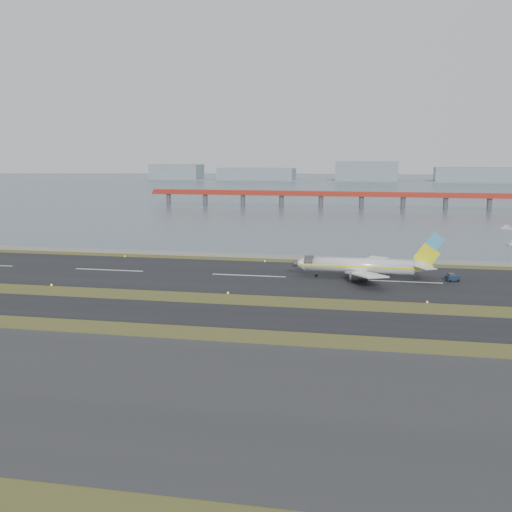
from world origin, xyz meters
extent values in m
plane|color=#384B1B|center=(0.00, 0.00, 0.00)|extent=(1000.00, 1000.00, 0.00)
cube|color=#2C2C2E|center=(0.00, -55.00, 0.05)|extent=(1000.00, 50.00, 0.10)
cube|color=black|center=(0.00, -12.00, 0.05)|extent=(1000.00, 18.00, 0.10)
cube|color=black|center=(0.00, 30.00, 0.05)|extent=(1000.00, 45.00, 0.10)
cube|color=gray|center=(0.00, 60.00, 0.50)|extent=(1000.00, 2.50, 1.00)
cube|color=#485967|center=(0.00, 460.00, 0.00)|extent=(1400.00, 800.00, 1.30)
cube|color=#A62B1C|center=(20.00, 250.00, 7.50)|extent=(260.00, 5.00, 1.60)
cube|color=#A62B1C|center=(20.00, 250.00, 9.00)|extent=(260.00, 0.40, 1.40)
cylinder|color=#4C4C51|center=(-76.00, 250.00, 3.00)|extent=(2.80, 2.80, 7.00)
cylinder|color=#4C4C51|center=(20.00, 250.00, 3.00)|extent=(2.80, 2.80, 7.00)
cube|color=gray|center=(0.00, 620.00, 0.00)|extent=(1400.00, 80.00, 1.00)
cube|color=gray|center=(-220.00, 620.00, 9.00)|extent=(60.00, 35.00, 18.00)
cube|color=gray|center=(-120.00, 620.00, 7.00)|extent=(90.00, 35.00, 14.00)
cube|color=gray|center=(10.00, 620.00, 11.00)|extent=(70.00, 35.00, 22.00)
cube|color=gray|center=(140.00, 620.00, 8.00)|extent=(110.00, 35.00, 16.00)
cylinder|color=white|center=(28.89, 32.01, 3.50)|extent=(28.00, 3.80, 3.80)
cone|color=white|center=(13.29, 32.01, 3.50)|extent=(3.20, 3.80, 3.80)
cone|color=white|center=(45.09, 32.01, 3.80)|extent=(5.00, 3.80, 3.80)
cube|color=#FFFE1A|center=(28.89, 30.09, 3.50)|extent=(31.00, 0.06, 0.45)
cube|color=#FFFE1A|center=(28.89, 33.93, 3.50)|extent=(31.00, 0.06, 0.45)
cube|color=white|center=(31.09, 23.51, 2.80)|extent=(11.31, 15.89, 1.66)
cube|color=white|center=(31.09, 40.51, 2.80)|extent=(11.31, 15.89, 1.66)
cylinder|color=#3E3D43|center=(29.39, 26.01, 1.60)|extent=(4.20, 2.10, 2.10)
cylinder|color=#3E3D43|center=(29.39, 38.01, 1.60)|extent=(4.20, 2.10, 2.10)
cube|color=#FFFE1A|center=(45.89, 32.01, 6.70)|extent=(6.80, 0.35, 6.85)
cube|color=#4FADE0|center=(47.79, 32.01, 10.40)|extent=(4.85, 0.37, 4.90)
cube|color=white|center=(45.39, 28.21, 4.30)|extent=(5.64, 6.80, 0.22)
cube|color=white|center=(45.39, 35.81, 4.30)|extent=(5.64, 6.80, 0.22)
cylinder|color=black|center=(17.89, 32.01, 0.45)|extent=(0.80, 0.28, 0.80)
cylinder|color=black|center=(30.39, 29.21, 0.55)|extent=(1.00, 0.38, 1.00)
cylinder|color=black|center=(30.39, 34.81, 0.55)|extent=(1.00, 0.38, 1.00)
cube|color=#16233D|center=(52.59, 33.19, 0.94)|extent=(3.80, 3.07, 1.25)
cube|color=#3E3D43|center=(52.21, 33.02, 1.77)|extent=(1.96, 2.02, 0.73)
cylinder|color=black|center=(51.88, 31.96, 0.36)|extent=(0.79, 0.58, 0.73)
cylinder|color=black|center=(51.20, 33.48, 0.36)|extent=(0.79, 0.58, 0.73)
cylinder|color=black|center=(53.97, 32.90, 0.36)|extent=(0.79, 0.58, 0.73)
cylinder|color=black|center=(53.29, 34.42, 0.36)|extent=(0.79, 0.58, 0.73)
cube|color=silver|center=(79.54, 105.65, 1.09)|extent=(2.25, 2.06, 0.81)
cube|color=silver|center=(87.35, 154.13, 0.44)|extent=(8.01, 5.39, 0.99)
cube|color=silver|center=(85.85, 154.82, 1.32)|extent=(2.73, 2.51, 0.99)
camera|label=1|loc=(36.12, -134.09, 32.62)|focal=45.00mm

